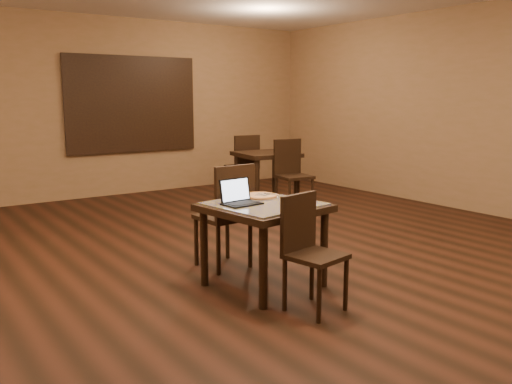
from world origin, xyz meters
TOP-DOWN VIEW (x-y plane):
  - ground at (0.00, 0.00)m, footprint 10.00×10.00m
  - wall_back at (0.00, 5.00)m, footprint 8.00×0.02m
  - mural at (0.50, 4.96)m, footprint 2.34×0.05m
  - tiled_table at (-0.42, -0.20)m, footprint 1.05×1.05m
  - chair_main_near at (-0.44, -0.82)m, footprint 0.47×0.47m
  - chair_main_far at (-0.41, 0.41)m, footprint 0.48×0.48m
  - laptop at (-0.62, -0.10)m, footprint 0.34×0.27m
  - plate at (-0.20, -0.38)m, footprint 0.27×0.27m
  - pizza_slice at (-0.20, -0.38)m, footprint 0.18×0.18m
  - pizza_pan at (-0.30, 0.04)m, footprint 0.35×0.35m
  - pizza_whole at (-0.30, 0.04)m, footprint 0.33×0.33m
  - spatula at (-0.28, 0.02)m, footprint 0.24×0.28m
  - napkin_roll at (-0.02, -0.34)m, footprint 0.04×0.16m
  - other_table_a at (1.86, 2.90)m, footprint 0.98×0.98m
  - other_table_a_chair_near at (1.87, 2.29)m, footprint 0.51×0.51m
  - other_table_a_chair_far at (1.85, 3.52)m, footprint 0.51×0.51m

SIDE VIEW (x-z plane):
  - ground at x=0.00m, z-range 0.00..0.00m
  - chair_main_near at x=-0.44m, z-range 0.06..0.99m
  - chair_main_far at x=-0.41m, z-range 0.07..1.11m
  - other_table_a_chair_near at x=1.87m, z-range 0.07..1.12m
  - other_table_a_chair_far at x=1.85m, z-range 0.07..1.12m
  - tiled_table at x=-0.42m, z-range 0.28..1.04m
  - other_table_a at x=1.86m, z-range 0.27..1.09m
  - pizza_pan at x=-0.30m, z-range 0.76..0.77m
  - plate at x=-0.20m, z-range 0.76..0.78m
  - napkin_roll at x=-0.02m, z-range 0.76..0.80m
  - pizza_whole at x=-0.30m, z-range 0.77..0.79m
  - pizza_slice at x=-0.20m, z-range 0.78..0.80m
  - spatula at x=-0.28m, z-range 0.78..0.80m
  - laptop at x=-0.62m, z-range 0.71..0.93m
  - wall_back at x=0.00m, z-range 0.00..3.00m
  - mural at x=0.50m, z-range 0.73..2.37m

